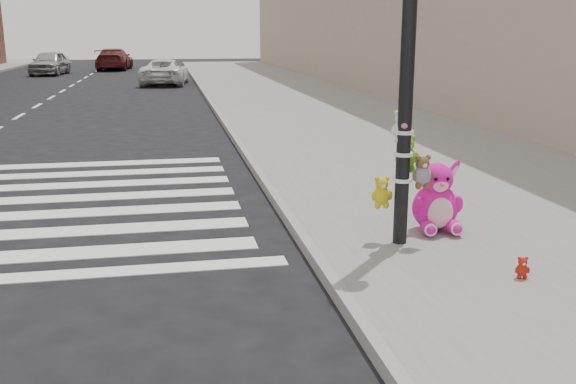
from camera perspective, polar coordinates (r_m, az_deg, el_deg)
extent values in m
plane|color=black|center=(5.57, -9.70, -13.18)|extent=(120.00, 120.00, 0.00)
cube|color=slate|center=(15.97, 7.71, 5.03)|extent=(7.00, 80.00, 0.14)
cube|color=gray|center=(15.25, -4.73, 4.69)|extent=(0.12, 80.00, 0.15)
cylinder|color=black|center=(7.26, 10.54, 10.72)|extent=(0.16, 0.16, 4.00)
cylinder|color=white|center=(7.43, 10.11, 1.07)|extent=(0.22, 0.22, 0.04)
cylinder|color=white|center=(7.37, 10.21, 3.34)|extent=(0.22, 0.22, 0.04)
cylinder|color=white|center=(7.33, 10.30, 5.26)|extent=(0.22, 0.22, 0.04)
ellipsoid|color=#F214A5|center=(7.90, 12.33, -3.28)|extent=(0.21, 0.32, 0.16)
ellipsoid|color=#F214A5|center=(8.01, 14.54, -3.18)|extent=(0.21, 0.32, 0.16)
ellipsoid|color=#F214A5|center=(8.13, 12.94, -1.32)|extent=(0.62, 0.54, 0.58)
ellipsoid|color=#F9BFD1|center=(7.95, 13.39, -1.82)|extent=(0.33, 0.14, 0.38)
sphere|color=#F214A5|center=(8.04, 13.08, 1.15)|extent=(0.43, 0.43, 0.40)
ellipsoid|color=#F214A5|center=(7.99, 11.84, 1.54)|extent=(0.28, 0.10, 0.40)
ellipsoid|color=#F214A5|center=(8.11, 14.27, 1.58)|extent=(0.28, 0.10, 0.40)
imported|color=white|center=(32.87, -10.88, 10.44)|extent=(2.58, 4.70, 1.25)
imported|color=#56181B|center=(46.69, -15.19, 11.32)|extent=(2.43, 5.16, 1.45)
imported|color=#A7A6AB|center=(42.37, -20.41, 10.72)|extent=(2.16, 4.44, 1.46)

